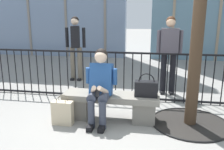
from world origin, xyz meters
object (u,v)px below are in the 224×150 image
object	(u,v)px
bystander_at_railing	(169,50)
seated_person_with_phone	(100,84)
stone_bench	(111,104)
bystander_further_back	(76,44)
handbag_on_bench	(146,88)
shopping_bag	(63,113)

from	to	relation	value
bystander_at_railing	seated_person_with_phone	bearing A→B (deg)	-123.62
stone_bench	bystander_at_railing	bearing A→B (deg)	58.04
stone_bench	bystander_at_railing	distance (m)	2.03
bystander_at_railing	bystander_further_back	distance (m)	2.52
handbag_on_bench	shopping_bag	size ratio (longest dim) A/B	0.77
seated_person_with_phone	shopping_bag	size ratio (longest dim) A/B	2.48
seated_person_with_phone	stone_bench	bearing A→B (deg)	40.32
stone_bench	bystander_at_railing	size ratio (longest dim) A/B	0.94
seated_person_with_phone	bystander_at_railing	bearing A→B (deg)	56.38
shopping_bag	bystander_at_railing	xyz separation A→B (m)	(1.73, 1.94, 0.80)
shopping_bag	bystander_further_back	bearing A→B (deg)	103.89
stone_bench	handbag_on_bench	bearing A→B (deg)	-0.99
bystander_at_railing	stone_bench	bearing A→B (deg)	-121.96
seated_person_with_phone	bystander_further_back	size ratio (longest dim) A/B	0.71
handbag_on_bench	bystander_further_back	distance (m)	3.12
bystander_at_railing	shopping_bag	bearing A→B (deg)	-131.71
seated_person_with_phone	bystander_at_railing	size ratio (longest dim) A/B	0.71
seated_person_with_phone	bystander_at_railing	distance (m)	2.11
stone_bench	handbag_on_bench	size ratio (longest dim) A/B	4.23
seated_person_with_phone	bystander_further_back	world-z (taller)	bystander_further_back
stone_bench	handbag_on_bench	world-z (taller)	handbag_on_bench
handbag_on_bench	bystander_at_railing	xyz separation A→B (m)	(0.42, 1.62, 0.42)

